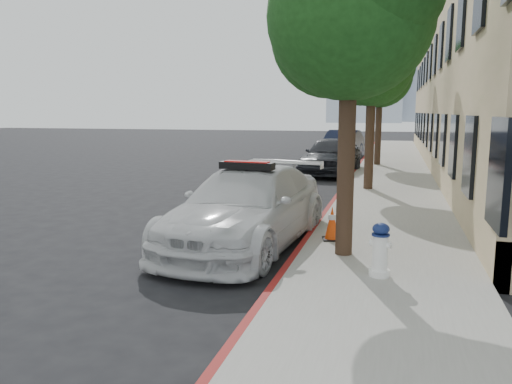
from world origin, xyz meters
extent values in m
plane|color=black|center=(0.00, 0.00, 0.00)|extent=(120.00, 120.00, 0.00)
cube|color=gray|center=(3.60, 10.00, 0.07)|extent=(3.20, 50.00, 0.15)
cube|color=maroon|center=(2.06, 10.00, 0.07)|extent=(0.12, 50.00, 0.15)
cube|color=#9EA8B7|center=(9.00, 135.00, 22.00)|extent=(14.00, 14.00, 44.00)
cylinder|color=black|center=(2.90, -2.00, 1.80)|extent=(0.30, 0.30, 3.30)
sphere|color=#153C13|center=(2.90, -2.00, 4.25)|extent=(2.80, 2.80, 2.80)
sphere|color=#153C13|center=(2.55, -1.70, 3.95)|extent=(2.10, 2.10, 2.10)
cylinder|color=black|center=(2.90, 6.00, 1.74)|extent=(0.30, 0.30, 3.19)
sphere|color=#153C13|center=(2.90, 6.00, 4.14)|extent=(2.60, 2.60, 2.60)
sphere|color=#153C13|center=(3.30, 5.70, 4.54)|extent=(2.08, 2.08, 2.08)
sphere|color=#153C13|center=(2.55, 6.30, 3.84)|extent=(1.95, 1.95, 1.95)
cylinder|color=black|center=(2.90, 14.00, 1.86)|extent=(0.30, 0.30, 3.41)
sphere|color=#153C13|center=(2.90, 14.00, 4.36)|extent=(3.00, 3.00, 3.00)
sphere|color=#153C13|center=(3.30, 13.70, 4.76)|extent=(2.40, 2.40, 2.40)
sphere|color=#153C13|center=(2.55, 14.30, 4.06)|extent=(2.25, 2.25, 2.25)
imported|color=silver|center=(0.91, -1.38, 0.78)|extent=(2.68, 5.56, 1.56)
cube|color=black|center=(0.91, -1.38, 1.62)|extent=(1.12, 0.38, 0.14)
cube|color=#A50A07|center=(0.91, -1.38, 1.68)|extent=(0.92, 0.30, 0.06)
imported|color=black|center=(1.08, 10.65, 0.82)|extent=(2.52, 5.01, 1.64)
imported|color=black|center=(0.69, 18.93, 0.80)|extent=(2.34, 5.05, 1.60)
cylinder|color=white|center=(3.56, -3.09, 0.20)|extent=(0.32, 0.32, 0.10)
cylinder|color=white|center=(3.56, -3.09, 0.53)|extent=(0.24, 0.24, 0.56)
ellipsoid|color=navy|center=(3.56, -3.09, 0.90)|extent=(0.26, 0.26, 0.18)
cylinder|color=white|center=(3.56, -3.09, 0.66)|extent=(0.36, 0.22, 0.10)
cylinder|color=white|center=(3.56, -3.09, 0.66)|extent=(0.16, 0.21, 0.10)
cube|color=black|center=(2.57, -1.06, 0.16)|extent=(0.43, 0.43, 0.03)
cone|color=#FF490D|center=(2.57, -1.06, 0.50)|extent=(0.28, 0.28, 0.65)
cylinder|color=white|center=(2.57, -1.06, 0.61)|extent=(0.15, 0.15, 0.10)
camera|label=1|loc=(3.72, -10.78, 2.67)|focal=35.00mm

